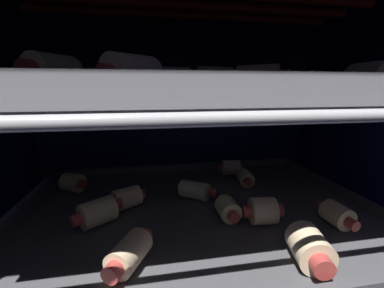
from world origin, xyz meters
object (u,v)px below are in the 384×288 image
pig_in_blanket_lower_8 (263,211)px  pig_in_blanket_lower_10 (127,198)px  pig_in_blanket_upper_9 (95,79)px  pig_in_blanket_upper_10 (171,80)px  pig_in_blanket_upper_6 (215,79)px  pig_in_blanket_upper_8 (139,79)px  pig_in_blanket_lower_3 (129,253)px  pig_in_blanket_upper_3 (129,81)px  pig_in_blanket_lower_9 (98,212)px  oven_rack_lower (199,216)px  pig_in_blanket_lower_6 (309,247)px  pig_in_blanket_upper_11 (257,79)px  pig_in_blanket_lower_0 (228,209)px  pig_in_blanket_lower_2 (337,215)px  baking_tray_upper (199,93)px  pig_in_blanket_upper_4 (131,75)px  pig_in_blanket_lower_1 (73,183)px  pig_in_blanket_lower_7 (245,178)px  oven_rack_upper (199,100)px  pig_in_blanket_upper_2 (371,78)px  pig_in_blanket_lower_5 (197,190)px  pig_in_blanket_lower_4 (231,168)px  pig_in_blanket_upper_7 (67,81)px  pig_in_blanket_upper_1 (305,80)px  baking_tray_lower (199,210)px  pig_in_blanket_upper_0 (180,80)px

pig_in_blanket_lower_8 → pig_in_blanket_lower_10: (-16.48, 6.97, -0.22)cm
pig_in_blanket_upper_9 → pig_in_blanket_upper_10: pig_in_blanket_upper_9 is taller
pig_in_blanket_upper_6 → pig_in_blanket_upper_8: pig_in_blanket_upper_6 is taller
pig_in_blanket_lower_8 → pig_in_blanket_upper_9: (-21.05, 16.27, 15.72)cm
pig_in_blanket_lower_3 → pig_in_blanket_upper_3: pig_in_blanket_upper_3 is taller
pig_in_blanket_lower_9 → pig_in_blanket_upper_8: (5.69, -3.56, 15.34)cm
oven_rack_lower → pig_in_blanket_lower_9: 13.15cm
pig_in_blanket_lower_6 → pig_in_blanket_upper_6: size_ratio=1.15×
pig_in_blanket_upper_3 → pig_in_blanket_upper_6: (10.45, -15.06, -0.05)cm
pig_in_blanket_lower_9 → pig_in_blanket_upper_11: 23.64cm
pig_in_blanket_lower_8 → pig_in_blanket_upper_11: bearing=-150.4°
pig_in_blanket_lower_6 → pig_in_blanket_upper_10: 21.43cm
pig_in_blanket_lower_0 → pig_in_blanket_lower_6: size_ratio=0.76×
pig_in_blanket_lower_2 → pig_in_blanket_upper_11: 19.08cm
baking_tray_upper → pig_in_blanket_upper_4: pig_in_blanket_upper_4 is taller
pig_in_blanket_lower_0 → pig_in_blanket_upper_9: (-17.27, 14.49, 16.04)cm
oven_rack_lower → baking_tray_upper: (0.00, -0.00, 16.75)cm
oven_rack_lower → pig_in_blanket_lower_6: bearing=-56.8°
pig_in_blanket_upper_8 → pig_in_blanket_lower_1: bearing=128.4°
pig_in_blanket_lower_1 → pig_in_blanket_lower_7: bearing=-4.8°
oven_rack_upper → pig_in_blanket_upper_6: size_ratio=9.63×
pig_in_blanket_lower_7 → oven_rack_upper: (-9.37, -6.73, 13.40)cm
pig_in_blanket_upper_8 → pig_in_blanket_upper_10: (3.37, 2.41, 0.07)cm
pig_in_blanket_lower_3 → pig_in_blanket_upper_2: (20.54, -2.27, 15.61)cm
pig_in_blanket_lower_8 → pig_in_blanket_upper_3: bearing=132.5°
pig_in_blanket_lower_2 → oven_rack_upper: 21.52cm
pig_in_blanket_upper_6 → pig_in_blanket_lower_5: bearing=98.6°
pig_in_blanket_lower_4 → pig_in_blanket_lower_2: bearing=-69.8°
pig_in_blanket_upper_4 → pig_in_blanket_upper_8: (0.19, 7.76, -0.07)cm
pig_in_blanket_lower_4 → pig_in_blanket_upper_6: bearing=-116.8°
pig_in_blanket_upper_3 → pig_in_blanket_upper_7: (-8.19, -4.33, -0.15)cm
pig_in_blanket_lower_0 → pig_in_blanket_upper_10: pig_in_blanket_upper_10 is taller
pig_in_blanket_lower_10 → pig_in_blanket_upper_6: size_ratio=0.91×
oven_rack_lower → pig_in_blanket_upper_4: size_ratio=12.64×
pig_in_blanket_upper_4 → pig_in_blanket_upper_2: bearing=3.3°
oven_rack_lower → pig_in_blanket_lower_5: pig_in_blanket_lower_5 is taller
pig_in_blanket_lower_10 → pig_in_blanket_upper_9: (-4.58, 9.30, 15.94)cm
pig_in_blanket_upper_1 → baking_tray_upper: bearing=-159.8°
pig_in_blanket_upper_11 → pig_in_blanket_upper_8: bearing=175.2°
pig_in_blanket_upper_4 → pig_in_blanket_upper_9: bearing=106.0°
baking_tray_lower → pig_in_blanket_lower_0: (3.07, -3.24, 1.64)cm
pig_in_blanket_lower_9 → pig_in_blanket_upper_7: 18.90cm
pig_in_blanket_upper_1 → pig_in_blanket_upper_4: (-25.85, -19.92, -0.27)cm
pig_in_blanket_lower_3 → pig_in_blanket_upper_0: bearing=69.0°
baking_tray_lower → pig_in_blanket_lower_1: (-18.48, 9.09, 1.75)cm
pig_in_blanket_upper_3 → pig_in_blanket_upper_10: size_ratio=0.90×
pig_in_blanket_lower_0 → pig_in_blanket_upper_3: pig_in_blanket_upper_3 is taller
pig_in_blanket_lower_3 → pig_in_blanket_upper_9: bearing=105.3°
pig_in_blanket_upper_6 → pig_in_blanket_upper_0: bearing=101.0°
pig_in_blanket_upper_0 → pig_in_blanket_upper_4: size_ratio=1.31×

